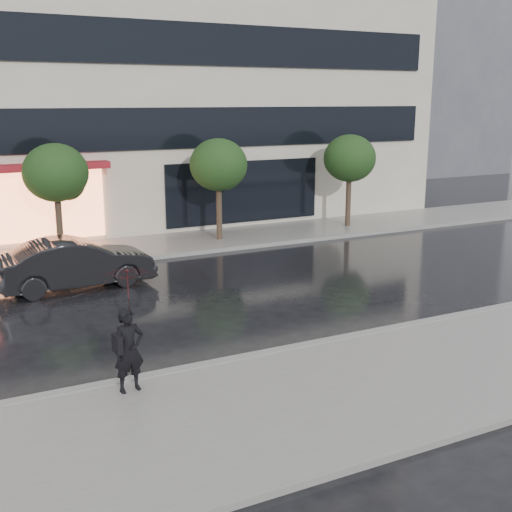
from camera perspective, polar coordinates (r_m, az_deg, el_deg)
ground at (r=15.12m, az=1.53°, el=-7.22°), size 120.00×120.00×0.00m
sidewalk_near at (r=12.56m, az=8.70°, el=-11.64°), size 60.00×4.50×0.12m
sidewalk_far at (r=24.24m, az=-10.01°, el=0.80°), size 60.00×3.50×0.12m
curb_near at (r=14.29m, az=3.45°, el=-8.23°), size 60.00×0.25×0.14m
curb_far at (r=22.61m, az=-8.71°, el=-0.06°), size 60.00×0.25×0.14m
office_building at (r=31.33m, az=-15.13°, el=19.91°), size 30.00×12.76×18.00m
bg_building_right at (r=52.06m, az=12.74°, el=16.31°), size 12.00×12.00×16.00m
tree_mid_west at (r=22.90m, az=-17.24°, el=6.91°), size 2.20×2.20×3.99m
tree_mid_east at (r=24.61m, az=-3.25°, el=7.94°), size 2.20×2.20×3.99m
tree_far_east at (r=27.55m, az=8.39°, el=8.44°), size 2.20×2.20×3.99m
parked_car at (r=19.47m, az=-15.74°, el=-0.64°), size 4.58×1.82×1.48m
pedestrian_with_umbrella at (r=11.90m, az=-11.24°, el=-4.62°), size 1.13×1.14×2.36m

